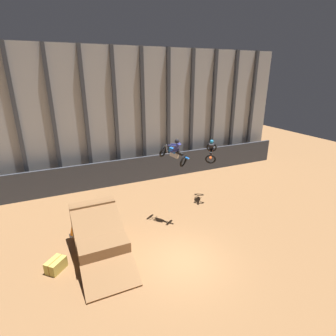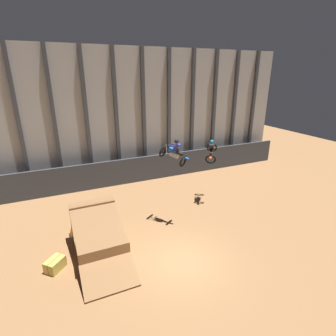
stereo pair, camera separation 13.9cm
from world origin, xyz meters
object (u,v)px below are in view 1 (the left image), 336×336
object	(u,v)px
rider_bike_left_air	(174,153)
traffic_cone_near_ramp	(72,231)
hay_bale_trackside	(56,265)
dirt_ramp	(99,237)
rider_bike_right_air	(211,151)

from	to	relation	value
rider_bike_left_air	traffic_cone_near_ramp	world-z (taller)	rider_bike_left_air
rider_bike_left_air	hay_bale_trackside	xyz separation A→B (m)	(-6.98, -1.71, -4.17)
dirt_ramp	rider_bike_left_air	xyz separation A→B (m)	(4.80, 1.05, 3.67)
rider_bike_right_air	traffic_cone_near_ramp	bearing A→B (deg)	-140.44
rider_bike_left_air	rider_bike_right_air	size ratio (longest dim) A/B	0.99
dirt_ramp	traffic_cone_near_ramp	distance (m)	2.37
dirt_ramp	hay_bale_trackside	distance (m)	2.33
rider_bike_right_air	rider_bike_left_air	bearing A→B (deg)	-120.58
rider_bike_right_air	hay_bale_trackside	world-z (taller)	rider_bike_right_air
traffic_cone_near_ramp	hay_bale_trackside	xyz separation A→B (m)	(-0.98, -2.64, -0.00)
rider_bike_right_air	traffic_cone_near_ramp	xyz separation A→B (m)	(-9.60, -0.65, -3.45)
rider_bike_left_air	hay_bale_trackside	size ratio (longest dim) A/B	1.67
rider_bike_left_air	traffic_cone_near_ramp	size ratio (longest dim) A/B	3.05
dirt_ramp	rider_bike_left_air	distance (m)	6.14
rider_bike_left_air	traffic_cone_near_ramp	xyz separation A→B (m)	(-6.00, 0.94, -4.17)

